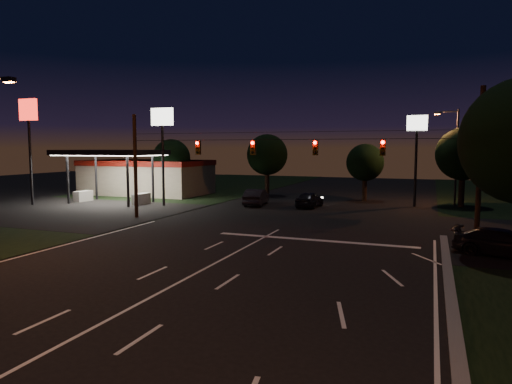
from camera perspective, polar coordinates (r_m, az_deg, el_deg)
The scene contains 19 objects.
ground at distance 18.12m, azimuth -11.55°, elevation -12.02°, with size 140.00×140.00×0.00m, color black.
cross_street_left at distance 42.72m, azimuth -22.64°, elevation -2.21°, with size 20.00×16.00×0.02m, color black.
center_line at distance 13.79m, azimuth -25.84°, elevation -18.19°, with size 0.14×40.00×0.01m, color silver.
stop_bar at distance 27.33m, azimuth 7.18°, elevation -5.97°, with size 12.00×0.50×0.01m, color silver.
utility_pole_right at distance 30.11m, azimuth 25.82°, elevation -5.42°, with size 0.30×0.30×9.00m, color black.
utility_pole_left at distance 36.86m, azimuth -14.69°, elevation -3.13°, with size 0.28×0.28×8.00m, color black.
signal_span at distance 30.93m, azimuth 3.44°, elevation 5.65°, with size 24.00×0.40×1.56m.
gas_station at distance 54.80m, azimuth -13.71°, elevation 2.18°, with size 14.20×16.10×5.25m.
pole_sign_left_near at distance 43.39m, azimuth -11.63°, elevation 7.46°, with size 2.20×0.30×9.10m.
pole_sign_left_far at distance 48.12m, azimuth -26.53°, elevation 7.55°, with size 2.00×0.30×10.00m.
pole_sign_right at distance 44.53m, azimuth 19.44°, elevation 6.25°, with size 1.80×0.30×8.40m.
street_light_right_far at distance 46.54m, azimuth 23.48°, elevation 4.84°, with size 2.20×0.35×9.00m.
tree_far_a at distance 52.37m, azimuth -10.43°, elevation 4.15°, with size 4.20×4.20×6.42m.
tree_far_b at distance 51.65m, azimuth 1.47°, elevation 4.62°, with size 4.60×4.60×6.98m.
tree_far_c at distance 48.06m, azimuth 13.51°, elevation 3.55°, with size 3.80×3.80×5.86m.
tree_far_d at distance 45.71m, azimuth 24.48°, elevation 4.27°, with size 4.80×4.80×7.30m.
car_oncoming_a at distance 42.16m, azimuth 6.71°, elevation -0.93°, with size 1.70×4.23×1.44m, color black.
car_oncoming_b at distance 43.36m, azimuth 0.04°, elevation -0.64°, with size 1.64×4.69×1.54m, color black.
car_cross at distance 26.10m, azimuth 28.53°, elevation -5.63°, with size 1.92×4.72×1.37m, color black.
Camera 1 is at (9.41, -14.50, 5.43)m, focal length 32.00 mm.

